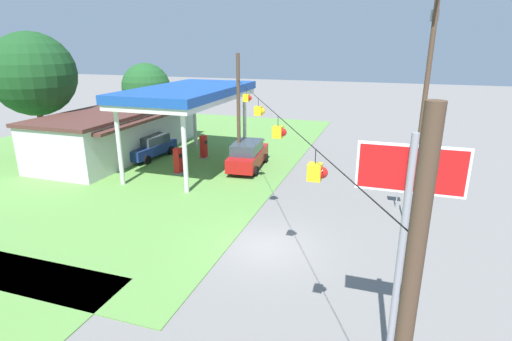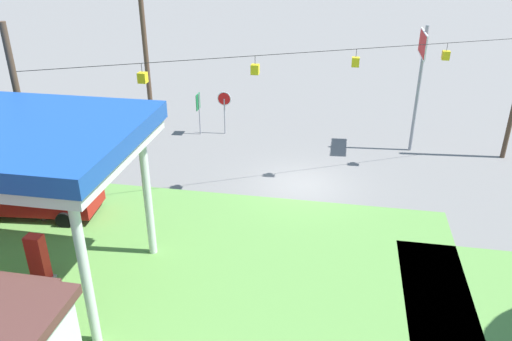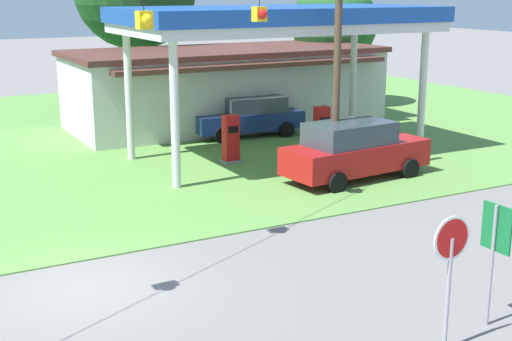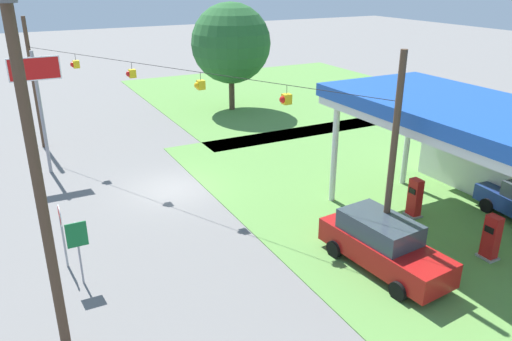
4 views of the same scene
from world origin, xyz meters
TOP-DOWN VIEW (x-y plane):
  - ground_plane at (0.00, 0.00)m, footprint 160.00×160.00m
  - grass_verge_opposite_corner at (-16.00, 16.00)m, footprint 24.00×24.00m
  - gas_station_canopy at (9.85, 8.59)m, footprint 11.49×5.86m
  - fuel_pump_near at (7.87, 8.58)m, footprint 0.71×0.56m
  - fuel_pump_far at (11.84, 8.58)m, footprint 0.71×0.56m
  - car_at_pumps_front at (10.45, 4.52)m, footprint 5.32×2.47m
  - stop_sign_roadside at (5.00, -5.73)m, footprint 0.80×0.08m
  - stop_sign_overhead at (-5.28, -5.14)m, footprint 0.22×2.51m
  - route_sign at (6.42, -5.39)m, footprint 0.10×0.70m
  - utility_pole_main at (9.74, -6.41)m, footprint 2.20×0.44m
  - signal_span_gantry at (0.00, -0.01)m, footprint 20.22×10.24m
  - tree_west_verge at (-12.82, 9.27)m, footprint 6.04×6.04m

SIDE VIEW (x-z plane):
  - ground_plane at x=0.00m, z-range 0.00..0.00m
  - grass_verge_opposite_corner at x=-16.00m, z-range 0.00..0.04m
  - fuel_pump_near at x=7.87m, z-range -0.04..1.76m
  - fuel_pump_far at x=11.84m, z-range -0.04..1.76m
  - car_at_pumps_front at x=10.45m, z-range 0.02..2.00m
  - route_sign at x=6.42m, z-range 0.51..2.91m
  - stop_sign_roadside at x=5.00m, z-range 0.56..3.06m
  - signal_span_gantry at x=0.00m, z-range 0.38..8.24m
  - stop_sign_overhead at x=-5.28m, z-range 1.49..8.03m
  - gas_station_canopy at x=9.85m, z-range 2.29..7.90m
  - tree_west_verge at x=-12.82m, z-range 1.07..9.25m
  - utility_pole_main at x=9.74m, z-range 0.64..12.32m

